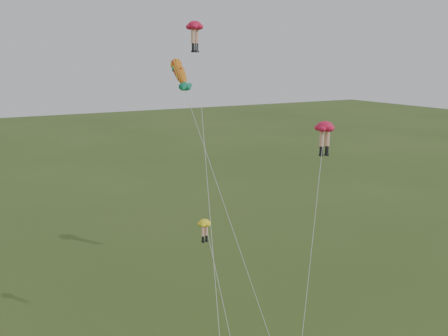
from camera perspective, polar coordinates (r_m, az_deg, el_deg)
legs_kite_red_high at (r=41.28m, az=-3.32°, el=15.22°), size 6.01×14.44×21.68m
legs_kite_red_mid at (r=38.63m, az=11.44°, el=4.14°), size 8.99×8.84×14.10m
legs_kite_yellow at (r=30.03m, az=-1.97°, el=-7.59°), size 1.14×4.02×9.36m
fish_kite at (r=37.79m, az=-5.07°, el=10.70°), size 2.21×12.66×18.99m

